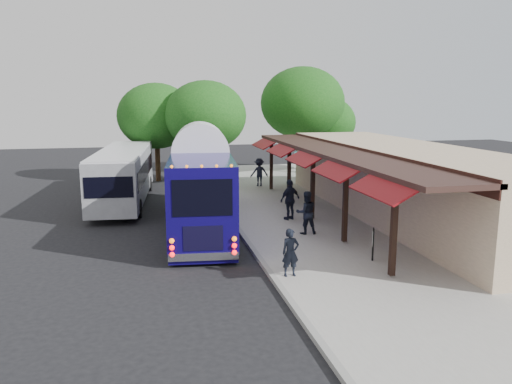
{
  "coord_description": "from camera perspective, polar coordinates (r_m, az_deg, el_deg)",
  "views": [
    {
      "loc": [
        -3.86,
        -18.13,
        5.9
      ],
      "look_at": [
        0.82,
        3.04,
        1.8
      ],
      "focal_mm": 35.0,
      "sensor_mm": 36.0,
      "label": 1
    }
  ],
  "objects": [
    {
      "name": "ped_c",
      "position": [
        23.85,
        3.91,
        -0.87
      ],
      "size": [
        1.24,
        0.91,
        1.95
      ],
      "primitive_type": "imported",
      "rotation": [
        0.0,
        0.0,
        3.58
      ],
      "color": "black",
      "rests_on": "sidewalk"
    },
    {
      "name": "sign_board",
      "position": [
        18.31,
        13.25,
        -5.31
      ],
      "size": [
        0.26,
        0.5,
        1.16
      ],
      "rotation": [
        0.0,
        0.0,
        -0.43
      ],
      "color": "black",
      "rests_on": "sidewalk"
    },
    {
      "name": "tree_mid",
      "position": [
        38.95,
        5.35,
        10.1
      ],
      "size": [
        6.46,
        6.46,
        8.27
      ],
      "color": "#382314",
      "rests_on": "ground"
    },
    {
      "name": "ped_a",
      "position": [
        16.39,
        3.96,
        -6.92
      ],
      "size": [
        0.59,
        0.4,
        1.58
      ],
      "primitive_type": "imported",
      "rotation": [
        0.0,
        0.0,
        0.03
      ],
      "color": "black",
      "rests_on": "sidewalk"
    },
    {
      "name": "tree_left",
      "position": [
        34.21,
        -5.79,
        8.68
      ],
      "size": [
        5.53,
        5.53,
        7.08
      ],
      "color": "#382314",
      "rests_on": "ground"
    },
    {
      "name": "coach_bus",
      "position": [
        23.11,
        -6.3,
        1.06
      ],
      "size": [
        3.7,
        12.14,
        3.82
      ],
      "rotation": [
        0.0,
        0.0,
        -0.1
      ],
      "color": "#100758",
      "rests_on": "ground"
    },
    {
      "name": "curb",
      "position": [
        23.21,
        -2.36,
        -3.83
      ],
      "size": [
        0.2,
        40.0,
        0.16
      ],
      "primitive_type": "cube",
      "color": "gray",
      "rests_on": "ground"
    },
    {
      "name": "ground",
      "position": [
        19.45,
        -0.42,
        -6.95
      ],
      "size": [
        90.0,
        90.0,
        0.0
      ],
      "primitive_type": "plane",
      "color": "black",
      "rests_on": "ground"
    },
    {
      "name": "sidewalk",
      "position": [
        24.54,
        9.11,
        -3.16
      ],
      "size": [
        10.0,
        40.0,
        0.15
      ],
      "primitive_type": "cube",
      "color": "#9E9B93",
      "rests_on": "ground"
    },
    {
      "name": "ped_d",
      "position": [
        32.94,
        0.38,
        2.28
      ],
      "size": [
        1.2,
        0.7,
        1.84
      ],
      "primitive_type": "imported",
      "rotation": [
        0.0,
        0.0,
        3.16
      ],
      "color": "black",
      "rests_on": "sidewalk"
    },
    {
      "name": "tree_right",
      "position": [
        40.26,
        8.0,
        7.91
      ],
      "size": [
        4.69,
        4.69,
        6.01
      ],
      "color": "#382314",
      "rests_on": "ground"
    },
    {
      "name": "station_shelter",
      "position": [
        25.61,
        16.29,
        1.17
      ],
      "size": [
        8.15,
        20.0,
        3.6
      ],
      "color": "tan",
      "rests_on": "ground"
    },
    {
      "name": "ped_b",
      "position": [
        21.42,
        5.75,
        -2.35
      ],
      "size": [
        0.91,
        0.71,
        1.86
      ],
      "primitive_type": "imported",
      "rotation": [
        0.0,
        0.0,
        3.14
      ],
      "color": "black",
      "rests_on": "sidewalk"
    },
    {
      "name": "city_bus",
      "position": [
        29.34,
        -14.88,
        2.08
      ],
      "size": [
        3.36,
        11.48,
        3.04
      ],
      "rotation": [
        0.0,
        0.0,
        -0.08
      ],
      "color": "gray",
      "rests_on": "ground"
    },
    {
      "name": "tree_far",
      "position": [
        36.25,
        -11.34,
        8.51
      ],
      "size": [
        5.43,
        5.43,
        6.96
      ],
      "color": "#382314",
      "rests_on": "ground"
    }
  ]
}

